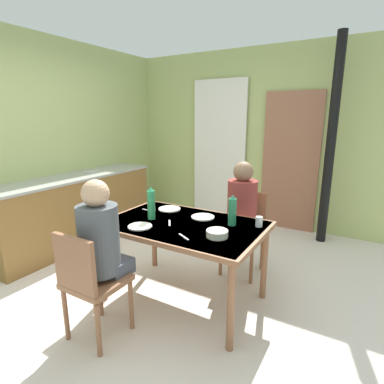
{
  "coord_description": "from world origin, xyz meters",
  "views": [
    {
      "loc": [
        1.7,
        -2.12,
        1.65
      ],
      "look_at": [
        0.35,
        0.19,
        0.99
      ],
      "focal_mm": 28.64,
      "sensor_mm": 36.0,
      "label": 1
    }
  ],
  "objects": [
    {
      "name": "cutlery_fork_near",
      "position": [
        -0.16,
        0.18,
        0.74
      ],
      "size": [
        0.15,
        0.03,
        0.0
      ],
      "primitive_type": "cube",
      "rotation": [
        0.0,
        0.0,
        3.03
      ],
      "color": "silver",
      "rests_on": "dining_table"
    },
    {
      "name": "cutlery_knife_far",
      "position": [
        0.52,
        -0.23,
        0.74
      ],
      "size": [
        0.14,
        0.09,
        0.0
      ],
      "primitive_type": "cube",
      "rotation": [
        0.0,
        0.0,
        5.76
      ],
      "color": "silver",
      "rests_on": "dining_table"
    },
    {
      "name": "chair_far_diner",
      "position": [
        0.63,
        0.84,
        0.5
      ],
      "size": [
        0.4,
        0.4,
        0.87
      ],
      "rotation": [
        0.0,
        0.0,
        3.14
      ],
      "color": "brown",
      "rests_on": "ground_plane"
    },
    {
      "name": "chair_near_diner",
      "position": [
        0.04,
        -0.77,
        0.5
      ],
      "size": [
        0.4,
        0.4,
        0.87
      ],
      "color": "brown",
      "rests_on": "ground_plane"
    },
    {
      "name": "ground_plane",
      "position": [
        0.0,
        0.0,
        0.0
      ],
      "size": [
        6.5,
        6.5,
        0.0
      ],
      "primitive_type": "plane",
      "color": "silver"
    },
    {
      "name": "water_bottle_green_near",
      "position": [
        0.74,
        0.21,
        0.87
      ],
      "size": [
        0.07,
        0.07,
        0.27
      ],
      "color": "#267C50",
      "rests_on": "dining_table"
    },
    {
      "name": "water_bottle_green_far",
      "position": [
        0.04,
        -0.01,
        0.88
      ],
      "size": [
        0.07,
        0.07,
        0.3
      ],
      "color": "#2F985A",
      "rests_on": "dining_table"
    },
    {
      "name": "dinner_plate_near_right",
      "position": [
        0.08,
        -0.23,
        0.75
      ],
      "size": [
        0.2,
        0.2,
        0.01
      ],
      "primitive_type": "cylinder",
      "color": "white",
      "rests_on": "dining_table"
    },
    {
      "name": "person_near_diner",
      "position": [
        0.04,
        -0.64,
        0.78
      ],
      "size": [
        0.3,
        0.37,
        0.77
      ],
      "color": "#484C5A",
      "rests_on": "ground_plane"
    },
    {
      "name": "wall_back",
      "position": [
        0.0,
        2.5,
        1.32
      ],
      "size": [
        4.09,
        0.1,
        2.64
      ],
      "primitive_type": "cube",
      "color": "#ACBA70",
      "rests_on": "ground_plane"
    },
    {
      "name": "serving_bowl_center",
      "position": [
        0.74,
        -0.1,
        0.77
      ],
      "size": [
        0.17,
        0.17,
        0.05
      ],
      "primitive_type": "cylinder",
      "color": "silver",
      "rests_on": "dining_table"
    },
    {
      "name": "person_far_diner",
      "position": [
        0.63,
        0.71,
        0.78
      ],
      "size": [
        0.3,
        0.37,
        0.77
      ],
      "rotation": [
        0.0,
        0.0,
        3.14
      ],
      "color": "brown",
      "rests_on": "ground_plane"
    },
    {
      "name": "curtain_panel",
      "position": [
        -0.44,
        2.4,
        1.11
      ],
      "size": [
        0.9,
        0.03,
        2.22
      ],
      "primitive_type": "cube",
      "color": "white",
      "rests_on": "ground_plane"
    },
    {
      "name": "dinner_plate_far_center",
      "position": [
        0.01,
        0.31,
        0.75
      ],
      "size": [
        0.22,
        0.22,
        0.01
      ],
      "primitive_type": "cylinder",
      "color": "white",
      "rests_on": "dining_table"
    },
    {
      "name": "drinking_glass_by_near_diner",
      "position": [
        0.95,
        0.29,
        0.78
      ],
      "size": [
        0.06,
        0.06,
        0.09
      ],
      "primitive_type": "cylinder",
      "color": "silver",
      "rests_on": "dining_table"
    },
    {
      "name": "stove_pipe_column",
      "position": [
        1.24,
        2.15,
        1.32
      ],
      "size": [
        0.12,
        0.12,
        2.64
      ],
      "primitive_type": "cylinder",
      "color": "black",
      "rests_on": "ground_plane"
    },
    {
      "name": "door_wooden",
      "position": [
        0.7,
        2.42,
        1.0
      ],
      "size": [
        0.8,
        0.05,
        2.0
      ],
      "primitive_type": "cube",
      "color": "#965E46",
      "rests_on": "ground_plane"
    },
    {
      "name": "dining_table",
      "position": [
        0.35,
        0.04,
        0.67
      ],
      "size": [
        1.4,
        0.91,
        0.74
      ],
      "color": "brown",
      "rests_on": "ground_plane"
    },
    {
      "name": "kitchen_counter",
      "position": [
        -1.62,
        0.47,
        0.45
      ],
      "size": [
        0.61,
        2.33,
        0.91
      ],
      "color": "brown",
      "rests_on": "ground_plane"
    },
    {
      "name": "wall_left",
      "position": [
        -1.95,
        0.62,
        1.32
      ],
      "size": [
        0.1,
        3.75,
        2.64
      ],
      "primitive_type": "cube",
      "color": "#AAB971",
      "rests_on": "ground_plane"
    },
    {
      "name": "cutlery_knife_near",
      "position": [
        0.24,
        -0.03,
        0.74
      ],
      "size": [
        0.1,
        0.13,
        0.0
      ],
      "primitive_type": "cube",
      "rotation": [
        0.0,
        0.0,
        5.32
      ],
      "color": "silver",
      "rests_on": "dining_table"
    },
    {
      "name": "dinner_plate_near_left",
      "position": [
        0.42,
        0.26,
        0.75
      ],
      "size": [
        0.21,
        0.21,
        0.01
      ],
      "primitive_type": "cylinder",
      "color": "white",
      "rests_on": "dining_table"
    }
  ]
}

